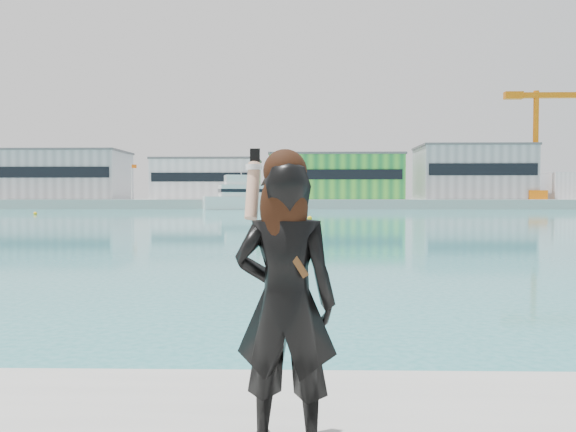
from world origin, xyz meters
name	(u,v)px	position (x,y,z in m)	size (l,w,h in m)	color
far_quay	(301,203)	(0.00, 130.00, 1.00)	(320.00, 40.00, 2.00)	#9E9E99
warehouse_grey_left	(69,175)	(-55.00, 127.98, 7.76)	(26.52, 16.36, 11.50)	gray
warehouse_white	(208,179)	(-22.00, 127.98, 6.76)	(24.48, 15.35, 9.50)	silver
warehouse_green	(335,177)	(8.00, 127.98, 7.26)	(30.60, 16.36, 10.50)	#218639
warehouse_grey_right	(473,172)	(40.00, 127.98, 8.26)	(25.50, 15.35, 12.50)	gray
ancillary_shed	(572,186)	(62.00, 126.00, 5.00)	(12.00, 10.00, 6.00)	silver
dock_crane	(541,140)	(53.20, 122.00, 15.07)	(23.00, 4.00, 24.00)	orange
flagpole_left	(132,179)	(-37.91, 121.00, 6.54)	(1.28, 0.16, 8.00)	silver
flagpole_right	(401,179)	(22.09, 121.00, 6.54)	(1.28, 0.16, 8.00)	silver
motor_yacht	(249,197)	(-10.62, 110.33, 2.57)	(20.30, 10.60, 9.13)	silver
buoy_near	(310,220)	(0.83, 55.82, 0.00)	(0.50, 0.50, 0.50)	#FFB70D
buoy_far	(35,215)	(-36.96, 73.08, 0.00)	(0.50, 0.50, 0.50)	#FFB70D
woman	(285,294)	(-0.26, -0.47, 1.72)	(0.67, 0.47, 1.82)	black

